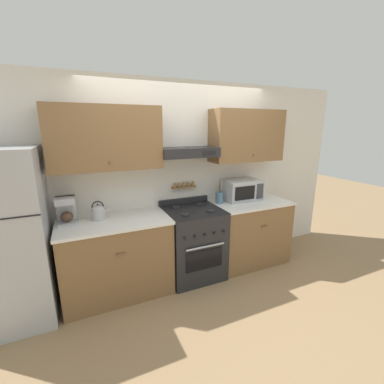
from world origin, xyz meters
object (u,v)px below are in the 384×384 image
stove_range (193,242)px  microwave (241,190)px  utensil_crock (219,197)px  tea_kettle (98,212)px  refrigerator (3,240)px  coffee_maker (66,210)px

stove_range → microwave: size_ratio=1.88×
stove_range → utensil_crock: size_ratio=3.21×
tea_kettle → utensil_crock: utensil_crock is taller
refrigerator → utensil_crock: size_ratio=5.70×
refrigerator → coffee_maker: size_ratio=5.90×
tea_kettle → utensil_crock: (1.60, 0.00, -0.00)m
coffee_maker → refrigerator: bearing=-164.2°
tea_kettle → coffee_maker: (-0.33, 0.03, 0.06)m
refrigerator → coffee_maker: 0.62m
coffee_maker → microwave: 2.30m
microwave → utensil_crock: (-0.37, -0.02, -0.06)m
utensil_crock → microwave: bearing=2.7°
refrigerator → coffee_maker: refrigerator is taller
stove_range → utensil_crock: (0.46, 0.12, 0.55)m
stove_range → coffee_maker: coffee_maker is taller
microwave → utensil_crock: size_ratio=1.70×
tea_kettle → utensil_crock: bearing=0.0°
stove_range → tea_kettle: (-1.14, 0.12, 0.55)m
refrigerator → microwave: (2.87, 0.15, 0.19)m
microwave → utensil_crock: utensil_crock is taller
stove_range → utensil_crock: 0.72m
refrigerator → coffee_maker: bearing=15.8°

